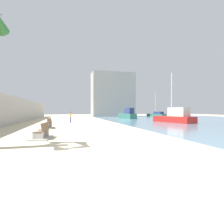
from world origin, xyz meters
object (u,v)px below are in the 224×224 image
(bench_near, at_px, (42,135))
(boat_mid_bay, at_px, (175,117))
(person_walking, at_px, (71,116))
(boat_far_right, at_px, (128,115))
(bench_far, at_px, (47,126))
(boat_distant, at_px, (157,115))

(bench_near, bearing_deg, boat_mid_bay, 36.01)
(bench_near, distance_m, boat_mid_bay, 20.34)
(boat_mid_bay, bearing_deg, person_walking, 167.32)
(bench_near, relative_size, boat_far_right, 0.39)
(bench_far, distance_m, boat_distant, 40.08)
(person_walking, height_order, boat_far_right, boat_far_right)
(bench_near, bearing_deg, bench_far, 92.66)
(boat_far_right, bearing_deg, boat_distant, 42.70)
(person_walking, xyz_separation_m, boat_far_right, (11.91, 10.70, -0.07))
(bench_near, bearing_deg, boat_far_right, 61.74)
(bench_near, relative_size, boat_distant, 0.31)
(person_walking, bearing_deg, boat_far_right, 41.93)
(bench_far, xyz_separation_m, boat_far_right, (14.24, 18.99, 0.62))
(boat_distant, bearing_deg, boat_mid_bay, -110.92)
(bench_far, distance_m, boat_mid_bay, 17.52)
(bench_near, relative_size, boat_mid_bay, 0.31)
(bench_near, height_order, boat_mid_bay, boat_mid_bay)
(bench_far, relative_size, boat_far_right, 0.39)
(person_walking, distance_m, boat_distant, 32.52)
(boat_far_right, bearing_deg, boat_mid_bay, -79.73)
(person_walking, xyz_separation_m, boat_mid_bay, (14.43, -3.25, -0.11))
(bench_far, bearing_deg, boat_far_right, 53.13)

